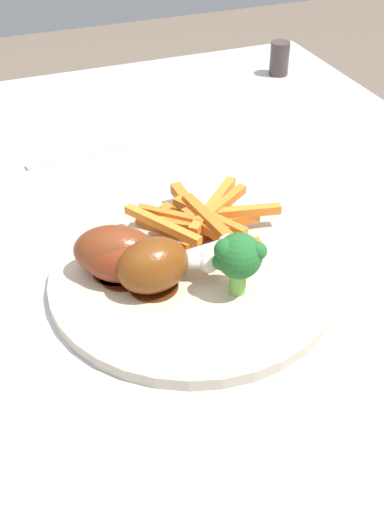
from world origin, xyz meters
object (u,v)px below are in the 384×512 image
at_px(broccoli_floret_front, 238,257).
at_px(chicken_drumstick_far, 158,264).
at_px(dinner_plate, 192,278).
at_px(pepper_shaker, 279,58).
at_px(chicken_drumstick_extra, 120,252).
at_px(dining_table, 252,360).
at_px(carrot_fries_pile, 202,220).
at_px(chicken_drumstick_near, 128,258).
at_px(fork, 100,150).

distance_m(broccoli_floret_front, chicken_drumstick_far, 0.07).
xyz_separation_m(dinner_plate, pepper_shaker, (0.43, -0.32, 0.02)).
bearing_deg(dinner_plate, chicken_drumstick_extra, 67.93).
distance_m(chicken_drumstick_far, pepper_shaker, 0.56).
xyz_separation_m(dining_table, carrot_fries_pile, (0.08, 0.03, 0.13)).
relative_size(chicken_drumstick_near, chicken_drumstick_far, 1.02).
bearing_deg(pepper_shaker, fork, 114.05).
height_order(dining_table, pepper_shaker, pepper_shaker).
xyz_separation_m(broccoli_floret_front, fork, (0.33, 0.04, -0.05)).
distance_m(dining_table, carrot_fries_pile, 0.16).
bearing_deg(fork, carrot_fries_pile, 94.25).
distance_m(chicken_drumstick_extra, pepper_shaker, 0.56).
bearing_deg(dinner_plate, carrot_fries_pile, -29.96).
relative_size(dining_table, chicken_drumstick_extra, 8.91).
bearing_deg(fork, broccoli_floret_front, 90.08).
xyz_separation_m(dinner_plate, chicken_drumstick_extra, (0.02, 0.06, 0.03)).
bearing_deg(chicken_drumstick_far, dining_table, -101.17).
xyz_separation_m(carrot_fries_pile, pepper_shaker, (0.38, -0.29, -0.00)).
bearing_deg(carrot_fries_pile, chicken_drumstick_extra, 108.78).
height_order(dinner_plate, carrot_fries_pile, carrot_fries_pile).
xyz_separation_m(dining_table, broccoli_floret_front, (-0.02, 0.03, 0.16)).
bearing_deg(chicken_drumstick_extra, dining_table, -112.23).
height_order(chicken_drumstick_near, chicken_drumstick_far, chicken_drumstick_far).
xyz_separation_m(broccoli_floret_front, chicken_drumstick_near, (0.06, 0.08, -0.02)).
distance_m(dining_table, fork, 0.34).
distance_m(carrot_fries_pile, chicken_drumstick_near, 0.10).
bearing_deg(chicken_drumstick_extra, chicken_drumstick_near, -150.10).
relative_size(dinner_plate, broccoli_floret_front, 4.41).
xyz_separation_m(chicken_drumstick_extra, fork, (0.26, -0.05, -0.03)).
bearing_deg(chicken_drumstick_extra, pepper_shaker, -42.74).
bearing_deg(chicken_drumstick_far, broccoli_floret_front, -118.84).
distance_m(dining_table, broccoli_floret_front, 0.16).
height_order(carrot_fries_pile, chicken_drumstick_extra, chicken_drumstick_extra).
bearing_deg(dinner_plate, pepper_shaker, -36.20).
height_order(chicken_drumstick_extra, fork, chicken_drumstick_extra).
distance_m(chicken_drumstick_near, pepper_shaker, 0.56).
height_order(dining_table, chicken_drumstick_extra, chicken_drumstick_extra).
relative_size(chicken_drumstick_far, chicken_drumstick_extra, 0.92).
height_order(broccoli_floret_front, chicken_drumstick_far, broccoli_floret_front).
xyz_separation_m(broccoli_floret_front, chicken_drumstick_extra, (0.06, 0.09, -0.02)).
xyz_separation_m(carrot_fries_pile, chicken_drumstick_near, (-0.04, 0.09, 0.00)).
bearing_deg(chicken_drumstick_far, dinner_plate, -81.14).
height_order(dinner_plate, pepper_shaker, pepper_shaker).
bearing_deg(dinner_plate, fork, 2.57).
height_order(carrot_fries_pile, chicken_drumstick_near, chicken_drumstick_near).
xyz_separation_m(dining_table, pepper_shaker, (0.46, -0.26, 0.13)).
relative_size(broccoli_floret_front, fork, 0.32).
bearing_deg(dining_table, fork, 12.80).
height_order(dining_table, chicken_drumstick_far, chicken_drumstick_far).
relative_size(dinner_plate, carrot_fries_pile, 1.79).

